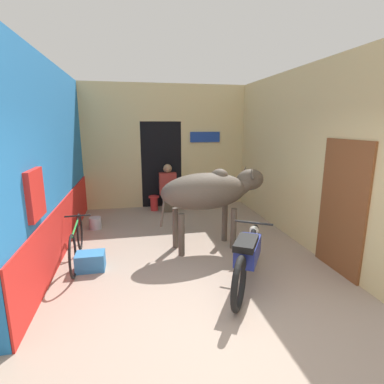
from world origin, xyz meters
The scene contains 11 objects.
ground_plane centered at (0.00, 0.00, 0.00)m, with size 30.00×30.00×0.00m, color gray.
wall_left_shopfront centered at (-2.27, 2.62, 1.59)m, with size 0.25×5.27×3.30m.
wall_back_with_doorway centered at (-0.05, 5.55, 1.45)m, with size 4.37×0.93×3.30m.
wall_right_with_door centered at (2.27, 2.58, 1.63)m, with size 0.22×5.27×3.30m.
cow centered at (0.44, 2.23, 1.07)m, with size 2.04×0.90×1.50m.
motorcycle_near centered at (0.62, 0.80, 0.45)m, with size 1.06×1.68×0.80m.
bicycle centered at (-1.89, 2.07, 0.34)m, with size 0.44×1.76×0.68m.
shopkeeper_seated centered at (-0.03, 4.79, 0.64)m, with size 0.44×0.34×1.24m.
plastic_stool centered at (-0.39, 4.87, 0.21)m, with size 0.28×0.28×0.39m.
crate centered at (-1.64, 1.72, 0.14)m, with size 0.44×0.32×0.28m.
bucket centered at (-1.77, 3.68, 0.13)m, with size 0.26×0.26×0.26m.
Camera 1 is at (-0.92, -2.88, 2.26)m, focal length 28.00 mm.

